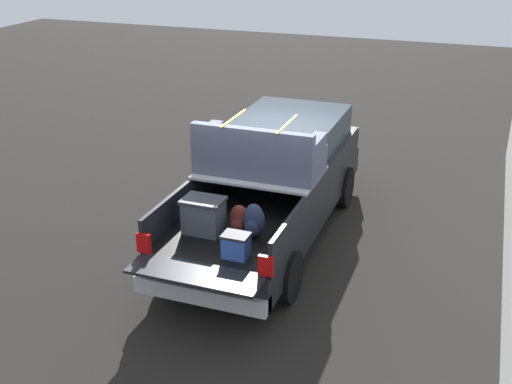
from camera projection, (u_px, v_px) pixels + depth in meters
ground_plane at (268, 237)px, 11.05m from camera, size 40.00×40.00×0.00m
pickup_truck at (275, 179)px, 10.98m from camera, size 6.05×2.06×2.23m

